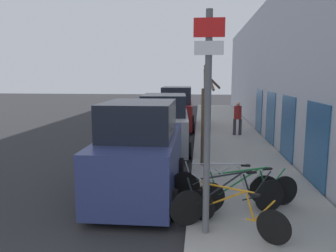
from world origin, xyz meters
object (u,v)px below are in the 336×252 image
object	(u,v)px
parked_car_1	(165,125)
street_tree	(205,117)
bicycle_3	(224,186)
bicycle_2	(248,191)
parked_car_0	(141,153)
bicycle_1	(230,199)
signpost	(208,118)
parked_car_2	(177,110)
pedestrian_near	(238,116)
bicycle_0	(235,212)

from	to	relation	value
parked_car_1	street_tree	world-z (taller)	street_tree
bicycle_3	parked_car_1	xyz separation A→B (m)	(-2.00, 5.88, 0.48)
bicycle_2	parked_car_1	bearing A→B (deg)	1.68
parked_car_0	street_tree	bearing A→B (deg)	55.18
bicycle_1	bicycle_3	xyz separation A→B (m)	(-0.06, 0.83, -0.01)
signpost	parked_car_1	distance (m)	7.62
bicycle_1	parked_car_1	size ratio (longest dim) A/B	0.48
parked_car_0	parked_car_1	size ratio (longest dim) A/B	0.90
signpost	bicycle_1	size ratio (longest dim) A/B	1.69
bicycle_1	parked_car_1	distance (m)	7.03
bicycle_2	street_tree	bearing A→B (deg)	-5.49
parked_car_2	pedestrian_near	bearing A→B (deg)	-40.27
signpost	bicycle_1	distance (m)	1.88
bicycle_3	parked_car_1	world-z (taller)	parked_car_1
bicycle_3	street_tree	xyz separation A→B (m)	(-0.42, 3.14, 1.14)
bicycle_1	signpost	bearing A→B (deg)	117.14
bicycle_0	pedestrian_near	distance (m)	10.23
bicycle_2	parked_car_0	xyz separation A→B (m)	(-2.52, 1.06, 0.54)
bicycle_0	bicycle_3	bearing A→B (deg)	38.10
bicycle_3	pedestrian_near	xyz separation A→B (m)	(1.24, 8.78, 0.54)
bicycle_2	parked_car_2	size ratio (longest dim) A/B	0.48
signpost	bicycle_2	distance (m)	2.28
street_tree	parked_car_0	bearing A→B (deg)	-124.34
bicycle_2	bicycle_3	size ratio (longest dim) A/B	0.93
signpost	bicycle_2	size ratio (longest dim) A/B	1.73
bicycle_2	parked_car_0	bearing A→B (deg)	46.99
bicycle_3	parked_car_2	distance (m)	11.44
bicycle_2	street_tree	world-z (taller)	street_tree
parked_car_1	parked_car_2	size ratio (longest dim) A/B	1.02
bicycle_0	bicycle_3	size ratio (longest dim) A/B	0.71
pedestrian_near	bicycle_0	bearing A→B (deg)	71.68
bicycle_2	bicycle_0	bearing A→B (deg)	139.74
signpost	street_tree	xyz separation A→B (m)	(0.02, 4.62, -0.56)
bicycle_3	parked_car_0	bearing A→B (deg)	73.56
bicycle_1	pedestrian_near	distance (m)	9.69
bicycle_0	street_tree	size ratio (longest dim) A/B	0.55
bicycle_1	bicycle_3	world-z (taller)	bicycle_1
parked_car_1	street_tree	distance (m)	3.23
parked_car_2	parked_car_0	bearing A→B (deg)	-92.50
bicycle_1	parked_car_0	xyz separation A→B (m)	(-2.10, 1.59, 0.52)
bicycle_1	parked_car_1	xyz separation A→B (m)	(-2.06, 6.71, 0.47)
signpost	parked_car_0	bearing A→B (deg)	125.53
bicycle_3	pedestrian_near	bearing A→B (deg)	-3.85
bicycle_3	parked_car_1	bearing A→B (deg)	22.93
bicycle_3	bicycle_0	bearing A→B (deg)	-172.08
bicycle_3	street_tree	distance (m)	3.37
parked_car_2	parked_car_1	bearing A→B (deg)	-92.87
pedestrian_near	bicycle_2	bearing A→B (deg)	73.37
signpost	street_tree	distance (m)	4.65
bicycle_0	street_tree	distance (m)	4.69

